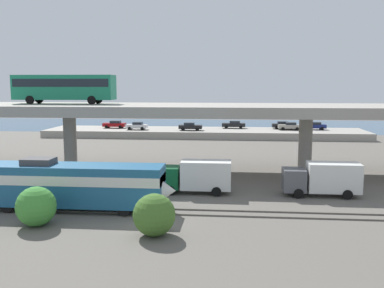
{
  "coord_description": "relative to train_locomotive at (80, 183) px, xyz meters",
  "views": [
    {
      "loc": [
        5.38,
        -28.49,
        9.99
      ],
      "look_at": [
        1.25,
        15.66,
        3.87
      ],
      "focal_mm": 40.09,
      "sensor_mm": 36.0,
      "label": 1
    }
  ],
  "objects": [
    {
      "name": "shrub_left",
      "position": [
        -1.73,
        -4.09,
        -0.77
      ],
      "size": [
        2.84,
        2.84,
        2.84
      ],
      "primitive_type": "sphere",
      "color": "#3E8C37",
      "rests_on": "ground_plane"
    },
    {
      "name": "parked_car_0",
      "position": [
        22.28,
        53.54,
        -0.08
      ],
      "size": [
        4.57,
        1.91,
        1.5
      ],
      "color": "black",
      "rests_on": "pier_parking_lot"
    },
    {
      "name": "parked_car_1",
      "position": [
        -6.34,
        49.18,
        -0.08
      ],
      "size": [
        4.02,
        1.94,
        1.5
      ],
      "rotation": [
        0.0,
        0.0,
        3.14
      ],
      "color": "silver",
      "rests_on": "pier_parking_lot"
    },
    {
      "name": "rail_strip_far",
      "position": [
        6.7,
        0.71,
        -2.13
      ],
      "size": [
        110.0,
        0.12,
        0.12
      ],
      "primitive_type": "cube",
      "color": "#59544C",
      "rests_on": "ground_plane"
    },
    {
      "name": "highway_overpass",
      "position": [
        6.7,
        16.0,
        4.82
      ],
      "size": [
        96.0,
        11.56,
        7.76
      ],
      "color": "#9E998E",
      "rests_on": "ground_plane"
    },
    {
      "name": "service_truck_east",
      "position": [
        8.87,
        6.34,
        -0.56
      ],
      "size": [
        6.8,
        2.46,
        3.04
      ],
      "rotation": [
        0.0,
        0.0,
        3.14
      ],
      "color": "#0C4C26",
      "rests_on": "ground_plane"
    },
    {
      "name": "rail_strip_near",
      "position": [
        6.7,
        -0.71,
        -2.13
      ],
      "size": [
        110.0,
        0.12,
        0.12
      ],
      "primitive_type": "cube",
      "color": "#59544C",
      "rests_on": "ground_plane"
    },
    {
      "name": "parked_car_4",
      "position": [
        4.12,
        48.92,
        -0.08
      ],
      "size": [
        4.43,
        1.94,
        1.5
      ],
      "color": "black",
      "rests_on": "pier_parking_lot"
    },
    {
      "name": "transit_bus_on_overpass",
      "position": [
        -7.83,
        17.12,
        7.62
      ],
      "size": [
        12.0,
        2.68,
        3.4
      ],
      "rotation": [
        0.0,
        0.0,
        3.14
      ],
      "color": "#197A56",
      "rests_on": "highway_overpass"
    },
    {
      "name": "ground_plane",
      "position": [
        6.7,
        -4.0,
        -2.19
      ],
      "size": [
        260.0,
        260.0,
        0.0
      ],
      "primitive_type": "plane",
      "color": "#605B54"
    },
    {
      "name": "parked_car_6",
      "position": [
        28.07,
        52.48,
        -0.08
      ],
      "size": [
        4.47,
        1.97,
        1.5
      ],
      "rotation": [
        0.0,
        0.0,
        3.14
      ],
      "color": "navy",
      "rests_on": "pier_parking_lot"
    },
    {
      "name": "pier_parking_lot",
      "position": [
        6.7,
        51.0,
        -1.52
      ],
      "size": [
        61.86,
        11.24,
        1.34
      ],
      "primitive_type": "cube",
      "color": "#9E998E",
      "rests_on": "ground_plane"
    },
    {
      "name": "train_locomotive",
      "position": [
        0.0,
        0.0,
        0.0
      ],
      "size": [
        16.03,
        3.04,
        4.18
      ],
      "color": "#1E5984",
      "rests_on": "ground_plane"
    },
    {
      "name": "parked_car_2",
      "position": [
        23.24,
        51.43,
        -0.08
      ],
      "size": [
        4.35,
        1.86,
        1.5
      ],
      "rotation": [
        0.0,
        0.0,
        3.14
      ],
      "color": "#9E998C",
      "rests_on": "pier_parking_lot"
    },
    {
      "name": "harbor_water",
      "position": [
        6.7,
        74.0,
        -2.19
      ],
      "size": [
        140.0,
        36.0,
        0.01
      ],
      "primitive_type": "cube",
      "color": "#385B7A",
      "rests_on": "ground_plane"
    },
    {
      "name": "shrub_right",
      "position": [
        7.02,
        -5.32,
        -0.76
      ],
      "size": [
        2.85,
        2.85,
        2.85
      ],
      "primitive_type": "sphere",
      "color": "#416B29",
      "rests_on": "ground_plane"
    },
    {
      "name": "service_truck_west",
      "position": [
        20.38,
        6.34,
        -0.56
      ],
      "size": [
        6.8,
        2.46,
        3.04
      ],
      "rotation": [
        0.0,
        0.0,
        3.14
      ],
      "color": "#515459",
      "rests_on": "ground_plane"
    },
    {
      "name": "parked_car_5",
      "position": [
        12.46,
        53.76,
        -0.08
      ],
      "size": [
        4.64,
        1.84,
        1.5
      ],
      "rotation": [
        0.0,
        0.0,
        3.14
      ],
      "color": "black",
      "rests_on": "pier_parking_lot"
    },
    {
      "name": "parked_car_3",
      "position": [
        -11.56,
        51.98,
        -0.08
      ],
      "size": [
        4.51,
        1.93,
        1.5
      ],
      "rotation": [
        0.0,
        0.0,
        3.14
      ],
      "color": "maroon",
      "rests_on": "pier_parking_lot"
    }
  ]
}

